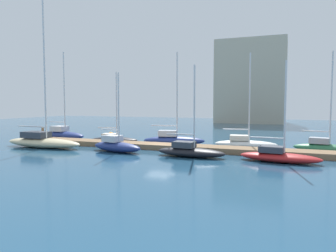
{
  "coord_description": "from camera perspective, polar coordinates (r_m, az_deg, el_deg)",
  "views": [
    {
      "loc": [
        11.23,
        -27.13,
        4.28
      ],
      "look_at": [
        0.0,
        2.0,
        2.0
      ],
      "focal_mm": 33.79,
      "sensor_mm": 36.0,
      "label": 1
    }
  ],
  "objects": [
    {
      "name": "ground_plane",
      "position": [
        29.68,
        -1.39,
        -4.12
      ],
      "size": [
        120.0,
        120.0,
        0.0
      ],
      "primitive_type": "plane",
      "color": "navy"
    },
    {
      "name": "dock_pier",
      "position": [
        29.64,
        -1.39,
        -3.66
      ],
      "size": [
        30.44,
        2.26,
        0.47
      ],
      "primitive_type": "cube",
      "color": "#846647",
      "rests_on": "ground_plane"
    },
    {
      "name": "dock_piling_near_end",
      "position": [
        38.49,
        -21.65,
        -1.39
      ],
      "size": [
        0.28,
        0.28,
        1.49
      ],
      "primitive_type": "cylinder",
      "color": "#846647",
      "rests_on": "ground_plane"
    },
    {
      "name": "sailboat_0",
      "position": [
        39.2,
        -18.43,
        -1.37
      ],
      "size": [
        6.17,
        2.62,
        10.14
      ],
      "rotation": [
        0.0,
        0.0,
        -0.11
      ],
      "color": "navy",
      "rests_on": "ground_plane"
    },
    {
      "name": "sailboat_1",
      "position": [
        32.74,
        -21.74,
        -2.48
      ],
      "size": [
        8.51,
        2.36,
        13.88
      ],
      "rotation": [
        0.0,
        0.0,
        -0.02
      ],
      "color": "beige",
      "rests_on": "ground_plane"
    },
    {
      "name": "sailboat_2",
      "position": [
        34.86,
        -9.68,
        -2.23
      ],
      "size": [
        5.37,
        2.47,
        7.6
      ],
      "rotation": [
        0.0,
        0.0,
        0.15
      ],
      "color": "black",
      "rests_on": "ground_plane"
    },
    {
      "name": "sailboat_3",
      "position": [
        28.18,
        -9.31,
        -3.47
      ],
      "size": [
        5.43,
        2.82,
        6.88
      ],
      "rotation": [
        0.0,
        0.0,
        -0.23
      ],
      "color": "navy",
      "rests_on": "ground_plane"
    },
    {
      "name": "sailboat_4",
      "position": [
        32.1,
        0.95,
        -2.38
      ],
      "size": [
        6.44,
        3.0,
        9.34
      ],
      "rotation": [
        0.0,
        0.0,
        0.23
      ],
      "color": "navy",
      "rests_on": "ground_plane"
    },
    {
      "name": "sailboat_5",
      "position": [
        25.27,
        3.98,
        -4.46
      ],
      "size": [
        5.7,
        2.06,
        7.24
      ],
      "rotation": [
        0.0,
        0.0,
        -0.05
      ],
      "color": "black",
      "rests_on": "ground_plane"
    },
    {
      "name": "sailboat_6",
      "position": [
        31.02,
        13.69,
        -2.92
      ],
      "size": [
        6.0,
        2.48,
        8.96
      ],
      "rotation": [
        0.0,
        0.0,
        0.11
      ],
      "color": "white",
      "rests_on": "ground_plane"
    },
    {
      "name": "sailboat_7",
      "position": [
        24.38,
        19.35,
        -5.07
      ],
      "size": [
        5.91,
        2.52,
        7.3
      ],
      "rotation": [
        0.0,
        0.0,
        -0.12
      ],
      "color": "#B21E1E",
      "rests_on": "ground_plane"
    },
    {
      "name": "sailboat_8",
      "position": [
        30.31,
        26.5,
        -3.33
      ],
      "size": [
        5.52,
        2.5,
        8.63
      ],
      "rotation": [
        0.0,
        0.0,
        -0.19
      ],
      "color": "#2D7047",
      "rests_on": "ground_plane"
    },
    {
      "name": "mooring_buoy_orange",
      "position": [
        39.01,
        -10.29,
        -1.62
      ],
      "size": [
        0.77,
        0.77,
        0.77
      ],
      "primitive_type": "sphere",
      "color": "orange",
      "rests_on": "ground_plane"
    },
    {
      "name": "harbor_building_distant",
      "position": [
        70.84,
        14.74,
        7.67
      ],
      "size": [
        14.36,
        8.83,
        17.51
      ],
      "primitive_type": "cube",
      "color": "#BCB299",
      "rests_on": "ground_plane"
    }
  ]
}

